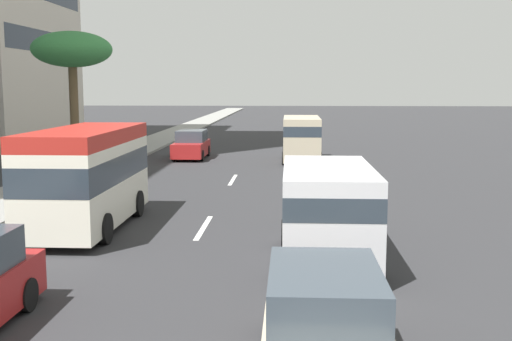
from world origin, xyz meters
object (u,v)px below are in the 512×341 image
(car_lead, at_px, (191,145))
(palm_tree, at_px, (72,52))
(van_sixth, at_px, (327,208))
(van_third, at_px, (301,136))
(car_fifth, at_px, (324,324))
(minibus_fourth, at_px, (87,174))

(car_lead, xyz_separation_m, palm_tree, (-5.40, 5.03, 5.13))
(car_lead, bearing_deg, van_sixth, 17.22)
(car_lead, xyz_separation_m, van_sixth, (-21.55, -6.68, 0.55))
(van_third, bearing_deg, car_fifth, 179.71)
(car_lead, height_order, van_third, van_third)
(van_sixth, height_order, palm_tree, palm_tree)
(van_third, height_order, palm_tree, palm_tree)
(van_sixth, bearing_deg, car_fifth, 176.22)
(minibus_fourth, bearing_deg, van_third, 158.78)
(palm_tree, bearing_deg, van_third, -69.98)
(minibus_fourth, bearing_deg, car_fifth, 35.10)
(car_fifth, xyz_separation_m, van_sixth, (6.01, -0.40, 0.55))
(car_fifth, bearing_deg, van_sixth, -3.78)
(van_third, height_order, minibus_fourth, minibus_fourth)
(van_third, xyz_separation_m, van_sixth, (-20.32, -0.27, -0.09))
(van_sixth, distance_m, palm_tree, 20.47)
(car_fifth, height_order, van_sixth, van_sixth)
(car_lead, xyz_separation_m, van_third, (-1.23, -6.42, 0.65))
(car_fifth, relative_size, van_sixth, 0.93)
(car_lead, height_order, minibus_fourth, minibus_fourth)
(car_lead, xyz_separation_m, minibus_fourth, (-18.31, 0.22, 0.86))
(car_fifth, bearing_deg, palm_tree, 27.05)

